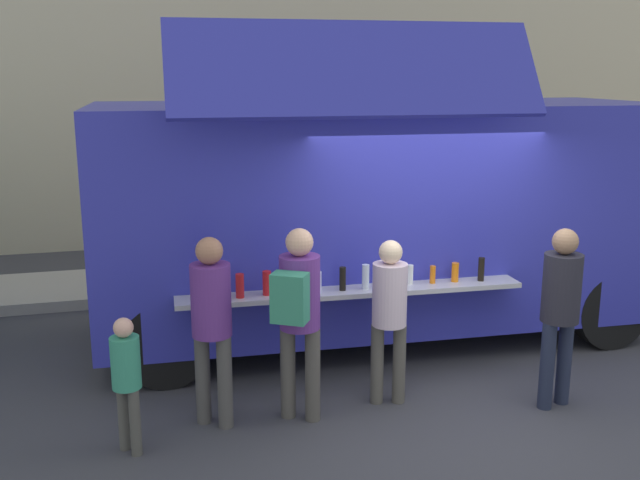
# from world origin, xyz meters

# --- Properties ---
(ground_plane) EXTENTS (60.00, 60.00, 0.00)m
(ground_plane) POSITION_xyz_m (0.00, 0.00, 0.00)
(ground_plane) COLOR #38383D
(curb_strip) EXTENTS (28.00, 1.60, 0.15)m
(curb_strip) POSITION_xyz_m (-4.14, 4.49, 0.07)
(curb_strip) COLOR #9E998E
(curb_strip) RESTS_ON ground
(food_truck_main) EXTENTS (6.48, 3.08, 3.58)m
(food_truck_main) POSITION_xyz_m (-0.14, 1.87, 1.52)
(food_truck_main) COLOR #2D31A6
(food_truck_main) RESTS_ON ground
(trash_bin) EXTENTS (0.60, 0.60, 0.89)m
(trash_bin) POSITION_xyz_m (4.10, 4.19, 0.45)
(trash_bin) COLOR #2E6036
(trash_bin) RESTS_ON ground
(customer_front_ordering) EXTENTS (0.33, 0.33, 1.60)m
(customer_front_ordering) POSITION_xyz_m (-0.65, 0.05, 0.96)
(customer_front_ordering) COLOR #4F4B43
(customer_front_ordering) RESTS_ON ground
(customer_mid_with_backpack) EXTENTS (0.50, 0.58, 1.79)m
(customer_mid_with_backpack) POSITION_xyz_m (-1.56, -0.09, 1.09)
(customer_mid_with_backpack) COLOR #4B4741
(customer_mid_with_backpack) RESTS_ON ground
(customer_rear_waiting) EXTENTS (0.35, 0.35, 1.73)m
(customer_rear_waiting) POSITION_xyz_m (-2.31, 0.03, 1.04)
(customer_rear_waiting) COLOR #494643
(customer_rear_waiting) RESTS_ON ground
(customer_extra_browsing) EXTENTS (0.35, 0.35, 1.73)m
(customer_extra_browsing) POSITION_xyz_m (0.85, -0.42, 1.03)
(customer_extra_browsing) COLOR #1E2539
(customer_extra_browsing) RESTS_ON ground
(child_near_queue) EXTENTS (0.24, 0.24, 1.18)m
(child_near_queue) POSITION_xyz_m (-3.06, -0.28, 0.71)
(child_near_queue) COLOR #494841
(child_near_queue) RESTS_ON ground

